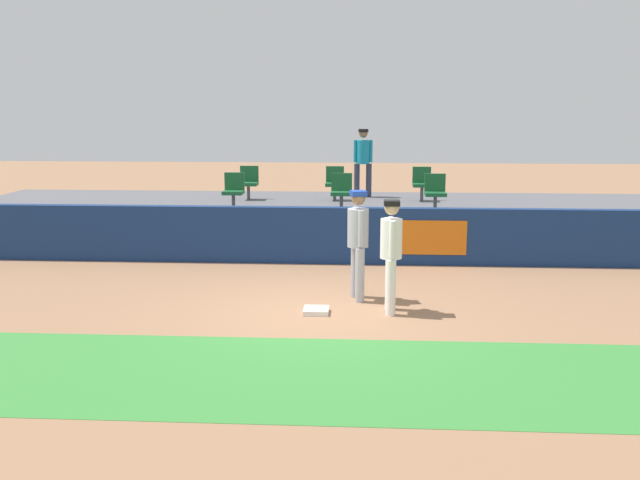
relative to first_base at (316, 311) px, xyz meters
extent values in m
plane|color=#936B4C|center=(0.12, -0.07, -0.04)|extent=(60.00, 60.00, 0.00)
cube|color=#388438|center=(0.12, -2.68, -0.04)|extent=(18.00, 2.80, 0.01)
cube|color=white|center=(0.00, 0.00, 0.00)|extent=(0.40, 0.40, 0.08)
cylinder|color=white|center=(1.17, 0.28, 0.40)|extent=(0.15, 0.15, 0.89)
cylinder|color=white|center=(1.18, -0.04, 0.40)|extent=(0.15, 0.15, 0.89)
cylinder|color=white|center=(1.18, 0.12, 1.16)|extent=(0.35, 0.35, 0.63)
sphere|color=tan|center=(1.18, 0.12, 1.65)|extent=(0.23, 0.23, 0.23)
cube|color=black|center=(1.18, 0.12, 1.73)|extent=(0.25, 0.25, 0.08)
cylinder|color=white|center=(1.17, 0.33, 1.18)|extent=(0.09, 0.09, 0.59)
cylinder|color=white|center=(1.18, -0.09, 1.18)|extent=(0.09, 0.09, 0.59)
ellipsoid|color=brown|center=(1.27, 0.33, 0.93)|extent=(0.12, 0.20, 0.28)
cylinder|color=#9EA3AD|center=(0.61, 1.03, 0.42)|extent=(0.16, 0.16, 0.92)
cylinder|color=#9EA3AD|center=(0.69, 0.70, 0.42)|extent=(0.16, 0.16, 0.92)
cylinder|color=#9EA3AD|center=(0.65, 0.86, 1.20)|extent=(0.43, 0.43, 0.65)
sphere|color=#8C6647|center=(0.65, 0.86, 1.71)|extent=(0.24, 0.24, 0.24)
cube|color=#193899|center=(0.65, 0.86, 1.79)|extent=(0.30, 0.30, 0.08)
cylinder|color=#9EA3AD|center=(0.60, 1.07, 1.22)|extent=(0.09, 0.09, 0.61)
cylinder|color=#9EA3AD|center=(0.70, 0.66, 1.22)|extent=(0.09, 0.09, 0.61)
cube|color=navy|center=(0.12, 3.67, 0.55)|extent=(18.00, 0.24, 1.18)
cube|color=orange|center=(2.10, 3.55, 0.55)|extent=(1.50, 0.02, 0.71)
cube|color=#59595E|center=(0.12, 6.24, 0.41)|extent=(18.00, 4.80, 0.91)
cylinder|color=#4C4C51|center=(2.18, 6.84, 1.07)|extent=(0.08, 0.08, 0.40)
cube|color=#19592D|center=(2.18, 6.84, 1.27)|extent=(0.46, 0.44, 0.08)
cube|color=#19592D|center=(2.18, 7.03, 1.51)|extent=(0.46, 0.06, 0.40)
cylinder|color=#4C4C51|center=(-2.23, 5.04, 1.07)|extent=(0.08, 0.08, 0.40)
cube|color=#19592D|center=(-2.23, 5.04, 1.27)|extent=(0.45, 0.44, 0.08)
cube|color=#19592D|center=(-2.23, 5.23, 1.51)|extent=(0.45, 0.06, 0.40)
cylinder|color=#4C4C51|center=(0.01, 6.84, 1.07)|extent=(0.08, 0.08, 0.40)
cube|color=#19592D|center=(0.01, 6.84, 1.27)|extent=(0.45, 0.44, 0.08)
cube|color=#19592D|center=(0.01, 7.03, 1.51)|extent=(0.45, 0.06, 0.40)
cylinder|color=#4C4C51|center=(0.23, 5.04, 1.07)|extent=(0.08, 0.08, 0.40)
cube|color=#19592D|center=(0.23, 5.04, 1.27)|extent=(0.47, 0.44, 0.08)
cube|color=#19592D|center=(0.23, 5.23, 1.51)|extent=(0.47, 0.06, 0.40)
cylinder|color=#4C4C51|center=(-2.17, 6.84, 1.07)|extent=(0.08, 0.08, 0.40)
cube|color=#19592D|center=(-2.17, 6.84, 1.27)|extent=(0.46, 0.44, 0.08)
cube|color=#19592D|center=(-2.17, 7.03, 1.51)|extent=(0.46, 0.06, 0.40)
cylinder|color=#4C4C51|center=(2.34, 5.04, 1.07)|extent=(0.08, 0.08, 0.40)
cube|color=#19592D|center=(2.34, 5.04, 1.27)|extent=(0.47, 0.44, 0.08)
cube|color=#19592D|center=(2.34, 5.23, 1.51)|extent=(0.47, 0.06, 0.40)
cylinder|color=#33384C|center=(0.86, 7.60, 1.30)|extent=(0.15, 0.15, 0.86)
cylinder|color=#33384C|center=(0.55, 7.57, 1.30)|extent=(0.15, 0.15, 0.86)
cylinder|color=teal|center=(0.71, 7.59, 2.03)|extent=(0.37, 0.37, 0.61)
sphere|color=#8C6647|center=(0.71, 7.59, 2.51)|extent=(0.22, 0.22, 0.22)
cube|color=black|center=(0.71, 7.59, 2.58)|extent=(0.26, 0.26, 0.08)
cylinder|color=teal|center=(0.91, 7.61, 2.05)|extent=(0.09, 0.09, 0.57)
cylinder|color=teal|center=(0.51, 7.56, 2.05)|extent=(0.09, 0.09, 0.57)
camera|label=1|loc=(0.74, -10.98, 3.24)|focal=40.18mm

